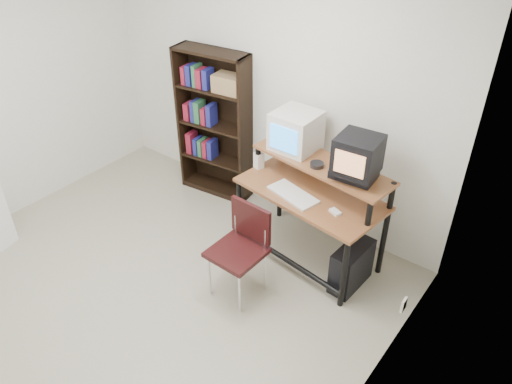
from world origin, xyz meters
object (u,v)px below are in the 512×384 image
Objects in this scene: pc_tower at (352,266)px; school_chair at (242,242)px; crt_monitor at (296,131)px; computer_desk at (312,194)px; bookshelf at (215,122)px; crt_tv at (358,155)px.

pc_tower is 0.53× the size of school_chair.
school_chair is at bearing -83.27° from crt_monitor.
computer_desk is 0.59m from crt_monitor.
school_chair is 0.52× the size of bookshelf.
computer_desk reaches higher than pc_tower.
bookshelf reaches higher than school_chair.
school_chair is (-0.74, -0.61, 0.31)m from pc_tower.
crt_tv is 0.22× the size of bookshelf.
school_chair is at bearing -137.47° from pc_tower.
bookshelf is at bearing 140.02° from school_chair.
crt_tv is 1.87m from bookshelf.
computer_desk is 1.50m from bookshelf.
bookshelf is at bearing 172.14° from crt_monitor.
computer_desk is 3.11× the size of pc_tower.
crt_monitor reaches higher than school_chair.
crt_monitor is 0.47× the size of school_chair.
crt_tv reaches higher than crt_monitor.
crt_monitor is at bearing -15.27° from bookshelf.
school_chair is at bearing -131.77° from crt_tv.
pc_tower is at bearing -5.46° from computer_desk.
pc_tower is 0.28× the size of bookshelf.
crt_monitor is at bearing 163.64° from crt_tv.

